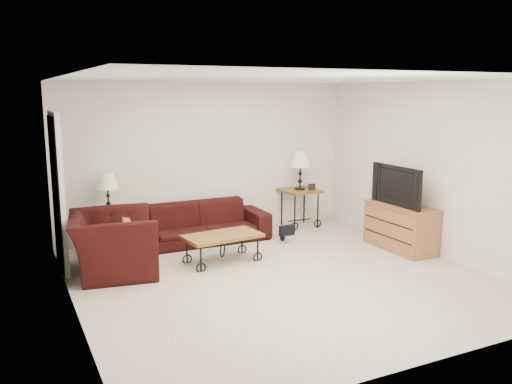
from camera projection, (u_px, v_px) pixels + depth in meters
ground at (280, 278)px, 6.82m from camera, size 5.00×5.00×0.00m
wall_back at (209, 159)px, 8.80m from camera, size 5.00×0.02×2.50m
wall_front at (426, 226)px, 4.38m from camera, size 5.00×0.02×2.50m
wall_left at (69, 199)px, 5.51m from camera, size 0.02×5.00×2.50m
wall_right at (433, 169)px, 7.66m from camera, size 0.02×5.00×2.50m
ceiling at (282, 79)px, 6.36m from camera, size 5.00×5.00×0.00m
doorway at (57, 194)px, 7.03m from camera, size 0.08×0.94×2.04m
sofa at (201, 223)px, 8.41m from camera, size 2.11×0.83×0.62m
side_table_left at (110, 231)px, 7.97m from camera, size 0.56×0.56×0.59m
side_table_right at (300, 208)px, 9.38m from camera, size 0.64×0.64×0.67m
lamp_left at (108, 192)px, 7.87m from camera, size 0.35×0.35×0.59m
lamp_right at (300, 170)px, 9.26m from camera, size 0.40×0.40×0.67m
photo_frame_left at (100, 212)px, 7.71m from camera, size 0.12×0.03×0.10m
photo_frame_right at (312, 187)px, 9.24m from camera, size 0.13×0.04×0.11m
coffee_table at (223, 248)px, 7.42m from camera, size 1.11×0.68×0.40m
armchair at (113, 243)px, 6.94m from camera, size 1.24×1.37×0.79m
throw_pillow at (124, 234)px, 6.94m from camera, size 0.15×0.37×0.36m
tv_stand at (400, 227)px, 7.99m from camera, size 0.48×1.15×0.69m
television at (401, 185)px, 7.87m from camera, size 0.13×1.03×0.59m
backpack at (283, 226)px, 8.45m from camera, size 0.44×0.36×0.50m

